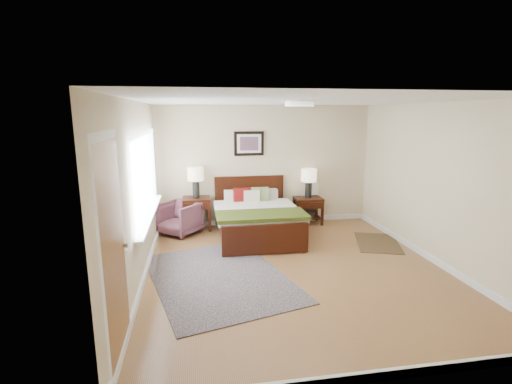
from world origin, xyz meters
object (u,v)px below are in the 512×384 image
(armchair, at_px, (180,218))
(rug_persian, at_px, (219,277))
(bed, at_px, (256,213))
(nightstand_left, at_px, (197,204))
(nightstand_right, at_px, (308,208))
(lamp_right, at_px, (309,178))
(lamp_left, at_px, (196,177))

(armchair, distance_m, rug_persian, 2.23)
(bed, distance_m, nightstand_left, 1.31)
(nightstand_right, relative_size, lamp_right, 0.95)
(bed, height_order, armchair, bed)
(nightstand_left, bearing_deg, lamp_left, 90.00)
(bed, distance_m, lamp_left, 1.45)
(nightstand_right, bearing_deg, lamp_left, 179.70)
(nightstand_right, xyz_separation_m, lamp_right, (-0.00, 0.01, 0.64))
(lamp_left, bearing_deg, lamp_right, 0.00)
(nightstand_left, distance_m, armchair, 0.47)
(rug_persian, bearing_deg, armchair, 91.42)
(lamp_right, bearing_deg, lamp_left, 180.00)
(nightstand_left, distance_m, nightstand_right, 2.37)
(bed, height_order, lamp_left, lamp_left)
(lamp_right, relative_size, rug_persian, 0.24)
(bed, distance_m, nightstand_right, 1.43)
(rug_persian, bearing_deg, lamp_right, 34.10)
(bed, xyz_separation_m, lamp_left, (-1.11, 0.70, 0.61))
(lamp_left, distance_m, lamp_right, 2.36)
(nightstand_right, distance_m, armchair, 2.71)
(lamp_right, xyz_separation_m, armchair, (-2.69, -0.27, -0.68))
(nightstand_left, height_order, armchair, nightstand_left)
(bed, relative_size, armchair, 2.70)
(nightstand_left, xyz_separation_m, rug_persian, (0.28, -2.37, -0.53))
(lamp_left, relative_size, rug_persian, 0.24)
(lamp_left, bearing_deg, rug_persian, -83.21)
(armchair, bearing_deg, rug_persian, -33.64)
(lamp_right, bearing_deg, armchair, -174.28)
(lamp_left, relative_size, armchair, 0.87)
(bed, distance_m, armchair, 1.52)
(bed, distance_m, rug_persian, 1.93)
(armchair, bearing_deg, nightstand_right, 45.48)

